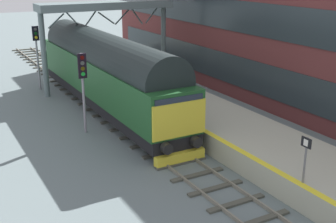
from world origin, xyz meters
TOP-DOWN VIEW (x-y plane):
  - ground_plane at (0.00, 0.00)m, footprint 140.00×140.00m
  - track_main at (0.00, 0.00)m, footprint 2.50×60.00m
  - station_platform at (3.60, 0.00)m, footprint 4.00×44.00m
  - station_building at (10.58, 4.02)m, footprint 4.69×37.47m
  - diesel_locomotive at (0.00, 6.11)m, footprint 2.74×17.62m
  - signal_post_mid at (-2.38, 3.18)m, footprint 0.44×0.22m
  - signal_post_far at (-2.38, 12.93)m, footprint 0.44×0.22m
  - platform_number_sign at (1.89, -7.98)m, footprint 0.10×0.44m
  - waiting_passenger at (3.43, 4.25)m, footprint 0.40×0.50m
  - overhead_footbridge at (2.05, 10.93)m, footprint 9.30×2.00m

SIDE VIEW (x-z plane):
  - ground_plane at x=0.00m, z-range 0.00..0.00m
  - track_main at x=0.00m, z-range -0.02..0.13m
  - station_platform at x=3.60m, z-range 0.00..1.01m
  - waiting_passenger at x=3.43m, z-range 1.17..2.81m
  - platform_number_sign at x=1.89m, z-range 1.30..3.03m
  - diesel_locomotive at x=0.00m, z-range 0.14..4.82m
  - signal_post_mid at x=-2.38m, z-range 0.65..4.87m
  - signal_post_far at x=-2.38m, z-range 0.64..5.11m
  - station_building at x=10.58m, z-range 0.00..10.38m
  - overhead_footbridge at x=2.05m, z-range 2.37..8.43m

